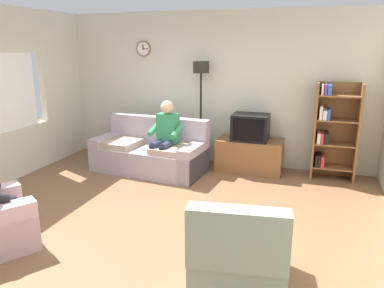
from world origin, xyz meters
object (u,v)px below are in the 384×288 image
object	(u,v)px
bookshelf	(332,130)
floor_lamp	(201,85)
tv_stand	(250,155)
tv	(250,127)
armchair_near_bookshelf	(238,257)
person_on_couch	(165,134)
couch	(150,153)

from	to	relation	value
bookshelf	floor_lamp	bearing A→B (deg)	179.40
tv_stand	bookshelf	size ratio (longest dim) A/B	0.71
tv	bookshelf	distance (m)	1.30
bookshelf	tv_stand	bearing A→B (deg)	-176.64
floor_lamp	armchair_near_bookshelf	world-z (taller)	floor_lamp
tv	bookshelf	xyz separation A→B (m)	(1.30, 0.10, 0.02)
floor_lamp	tv	bearing A→B (deg)	-7.71
bookshelf	person_on_couch	world-z (taller)	bookshelf
bookshelf	tv	bearing A→B (deg)	-175.57
couch	floor_lamp	bearing A→B (deg)	40.53
couch	tv_stand	world-z (taller)	couch
tv	floor_lamp	xyz separation A→B (m)	(-0.91, 0.12, 0.67)
tv_stand	armchair_near_bookshelf	size ratio (longest dim) A/B	1.12
bookshelf	floor_lamp	xyz separation A→B (m)	(-2.21, 0.02, 0.65)
armchair_near_bookshelf	person_on_couch	distance (m)	3.13
bookshelf	person_on_couch	distance (m)	2.69
floor_lamp	person_on_couch	xyz separation A→B (m)	(-0.39, -0.73, -0.75)
tv_stand	couch	bearing A→B (deg)	-162.41
tv_stand	bookshelf	world-z (taller)	bookshelf
tv_stand	person_on_couch	xyz separation A→B (m)	(-1.30, -0.63, 0.42)
tv_stand	bookshelf	xyz separation A→B (m)	(1.30, 0.08, 0.52)
person_on_couch	couch	bearing A→B (deg)	161.66
tv	bookshelf	bearing A→B (deg)	4.43
floor_lamp	person_on_couch	world-z (taller)	floor_lamp
couch	tv	size ratio (longest dim) A/B	3.29
floor_lamp	tv_stand	bearing A→B (deg)	-6.19
couch	armchair_near_bookshelf	bearing A→B (deg)	-52.30
tv_stand	tv	size ratio (longest dim) A/B	1.83
armchair_near_bookshelf	person_on_couch	size ratio (longest dim) A/B	0.79
tv	tv_stand	bearing A→B (deg)	90.00
couch	armchair_near_bookshelf	size ratio (longest dim) A/B	2.01
couch	tv	xyz separation A→B (m)	(1.63, 0.49, 0.46)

